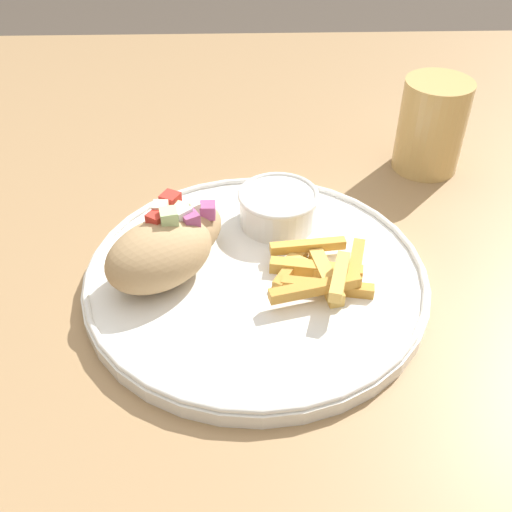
# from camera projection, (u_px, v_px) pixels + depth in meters

# --- Properties ---
(table) EXTENTS (1.20, 1.20, 0.72)m
(table) POSITION_uv_depth(u_px,v_px,m) (271.00, 301.00, 0.65)
(table) COLOR #9E7A51
(table) RESTS_ON ground_plane
(plate) EXTENTS (0.31, 0.31, 0.02)m
(plate) POSITION_uv_depth(u_px,v_px,m) (256.00, 276.00, 0.55)
(plate) COLOR white
(plate) RESTS_ON table
(pita_sandwich_near) EXTENTS (0.12, 0.12, 0.07)m
(pita_sandwich_near) POSITION_uv_depth(u_px,v_px,m) (160.00, 253.00, 0.52)
(pita_sandwich_near) COLOR tan
(pita_sandwich_near) RESTS_ON plate
(pita_sandwich_far) EXTENTS (0.12, 0.12, 0.06)m
(pita_sandwich_far) POSITION_uv_depth(u_px,v_px,m) (175.00, 238.00, 0.55)
(pita_sandwich_far) COLOR tan
(pita_sandwich_far) RESTS_ON plate
(fries_pile) EXTENTS (0.09, 0.09, 0.03)m
(fries_pile) POSITION_uv_depth(u_px,v_px,m) (322.00, 273.00, 0.53)
(fries_pile) COLOR #E5B251
(fries_pile) RESTS_ON plate
(sauce_ramekin) EXTENTS (0.08, 0.08, 0.04)m
(sauce_ramekin) POSITION_uv_depth(u_px,v_px,m) (278.00, 206.00, 0.60)
(sauce_ramekin) COLOR white
(sauce_ramekin) RESTS_ON plate
(water_glass) EXTENTS (0.08, 0.08, 0.11)m
(water_glass) POSITION_uv_depth(u_px,v_px,m) (431.00, 130.00, 0.69)
(water_glass) COLOR tan
(water_glass) RESTS_ON table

